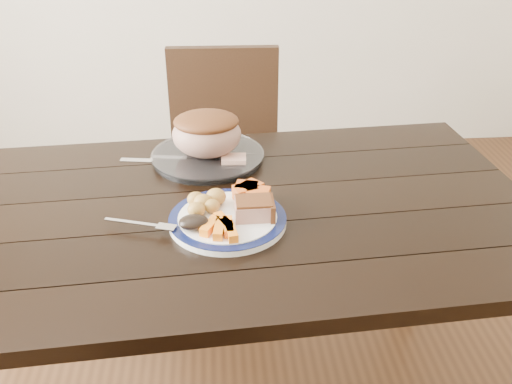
{
  "coord_description": "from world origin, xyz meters",
  "views": [
    {
      "loc": [
        -0.01,
        -1.25,
        1.49
      ],
      "look_at": [
        0.08,
        -0.02,
        0.8
      ],
      "focal_mm": 40.0,
      "sensor_mm": 36.0,
      "label": 1
    }
  ],
  "objects": [
    {
      "name": "dark_mushroom",
      "position": [
        -0.07,
        -0.13,
        0.79
      ],
      "size": [
        0.07,
        0.05,
        0.03
      ],
      "primitive_type": "ellipsoid",
      "color": "black",
      "rests_on": "dinner_plate"
    },
    {
      "name": "dining_table",
      "position": [
        0.0,
        0.0,
        0.66
      ],
      "size": [
        1.66,
        1.01,
        0.75
      ],
      "rotation": [
        0.0,
        0.0,
        0.07
      ],
      "color": "black",
      "rests_on": "ground"
    },
    {
      "name": "cut_slice",
      "position": [
        0.03,
        0.22,
        0.78
      ],
      "size": [
        0.07,
        0.06,
        0.02
      ],
      "primitive_type": "cube",
      "rotation": [
        0.0,
        0.0,
        -0.06
      ],
      "color": "tan",
      "rests_on": "serving_platter"
    },
    {
      "name": "pumpkin_wedges",
      "position": [
        0.07,
        -0.0,
        0.79
      ],
      "size": [
        0.1,
        0.09,
        0.04
      ],
      "color": "orange",
      "rests_on": "dinner_plate"
    },
    {
      "name": "carrot_batons",
      "position": [
        -0.01,
        -0.14,
        0.78
      ],
      "size": [
        0.09,
        0.11,
        0.02
      ],
      "color": "orange",
      "rests_on": "dinner_plate"
    },
    {
      "name": "chair_far",
      "position": [
        0.02,
        0.74,
        0.52
      ],
      "size": [
        0.43,
        0.44,
        0.93
      ],
      "rotation": [
        0.0,
        0.0,
        3.11
      ],
      "color": "black",
      "rests_on": "ground"
    },
    {
      "name": "fork",
      "position": [
        -0.19,
        -0.1,
        0.77
      ],
      "size": [
        0.17,
        0.07,
        0.0
      ],
      "rotation": [
        0.0,
        0.0,
        -0.31
      ],
      "color": "silver",
      "rests_on": "dinner_plate"
    },
    {
      "name": "serving_platter",
      "position": [
        -0.04,
        0.27,
        0.76
      ],
      "size": [
        0.32,
        0.32,
        0.02
      ],
      "primitive_type": "cylinder",
      "color": "white",
      "rests_on": "dining_table"
    },
    {
      "name": "dinner_plate",
      "position": [
        0.01,
        -0.08,
        0.76
      ],
      "size": [
        0.28,
        0.28,
        0.02
      ],
      "primitive_type": "cylinder",
      "color": "white",
      "rests_on": "dining_table"
    },
    {
      "name": "carving_knife",
      "position": [
        -0.08,
        0.26,
        0.76
      ],
      "size": [
        0.32,
        0.07,
        0.01
      ],
      "rotation": [
        0.0,
        0.0,
        -0.14
      ],
      "color": "silver",
      "rests_on": "dining_table"
    },
    {
      "name": "pork_slice",
      "position": [
        0.07,
        -0.08,
        0.79
      ],
      "size": [
        0.09,
        0.07,
        0.04
      ],
      "primitive_type": "cube",
      "rotation": [
        0.0,
        0.0,
        0.01
      ],
      "color": "tan",
      "rests_on": "dinner_plate"
    },
    {
      "name": "plate_rim",
      "position": [
        0.01,
        -0.08,
        0.77
      ],
      "size": [
        0.28,
        0.28,
        0.02
      ],
      "primitive_type": "torus",
      "color": "#0B123A",
      "rests_on": "dinner_plate"
    },
    {
      "name": "roast_joint",
      "position": [
        -0.04,
        0.27,
        0.83
      ],
      "size": [
        0.2,
        0.17,
        0.13
      ],
      "primitive_type": "ellipsoid",
      "color": "#AB7A68",
      "rests_on": "serving_platter"
    },
    {
      "name": "roasted_potatoes",
      "position": [
        -0.05,
        -0.04,
        0.79
      ],
      "size": [
        0.1,
        0.1,
        0.04
      ],
      "color": "gold",
      "rests_on": "dinner_plate"
    }
  ]
}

